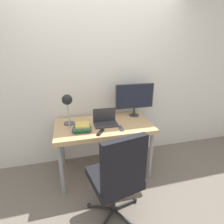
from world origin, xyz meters
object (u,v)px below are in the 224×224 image
(office_chair, at_px, (118,175))
(monitor, at_px, (135,97))
(laptop, at_px, (105,121))
(book_stack, at_px, (82,128))
(desk_lamp, at_px, (67,104))

(office_chair, bearing_deg, monitor, 61.24)
(monitor, bearing_deg, laptop, -156.65)
(laptop, bearing_deg, monitor, 23.35)
(laptop, distance_m, book_stack, 0.36)
(laptop, xyz_separation_m, book_stack, (-0.33, -0.13, 0.00))
(office_chair, relative_size, book_stack, 4.05)
(book_stack, bearing_deg, office_chair, -68.33)
(monitor, relative_size, book_stack, 2.34)
(laptop, height_order, desk_lamp, desk_lamp)
(laptop, xyz_separation_m, office_chair, (-0.06, -0.81, -0.23))
(monitor, xyz_separation_m, book_stack, (-0.83, -0.35, -0.24))
(monitor, height_order, book_stack, monitor)
(monitor, distance_m, book_stack, 0.93)
(monitor, xyz_separation_m, office_chair, (-0.56, -1.03, -0.48))
(desk_lamp, height_order, book_stack, desk_lamp)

